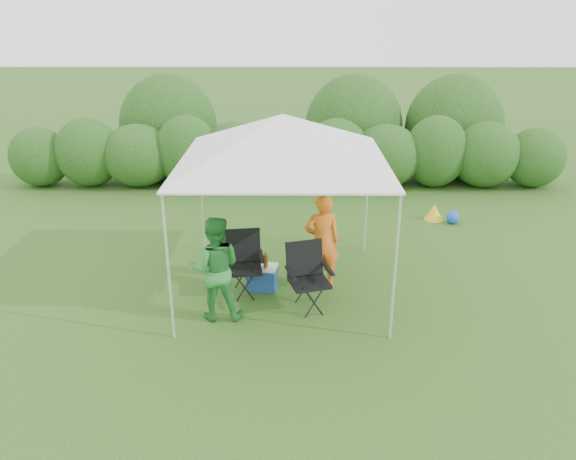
{
  "coord_description": "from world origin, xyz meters",
  "views": [
    {
      "loc": [
        0.13,
        -7.68,
        4.31
      ],
      "look_at": [
        0.08,
        0.4,
        1.05
      ],
      "focal_mm": 35.0,
      "sensor_mm": 36.0,
      "label": 1
    }
  ],
  "objects_px": {
    "canopy": "(283,139)",
    "woman": "(215,269)",
    "chair_left": "(243,259)",
    "man": "(322,242)",
    "chair_right": "(307,272)",
    "cooler": "(262,277)"
  },
  "relations": [
    {
      "from": "canopy",
      "to": "chair_right",
      "type": "xyz_separation_m",
      "value": [
        0.37,
        -0.61,
        -1.89
      ]
    },
    {
      "from": "chair_left",
      "to": "man",
      "type": "height_order",
      "value": "man"
    },
    {
      "from": "canopy",
      "to": "cooler",
      "type": "bearing_deg",
      "value": -173.5
    },
    {
      "from": "woman",
      "to": "canopy",
      "type": "bearing_deg",
      "value": -137.86
    },
    {
      "from": "chair_right",
      "to": "man",
      "type": "bearing_deg",
      "value": 52.66
    },
    {
      "from": "canopy",
      "to": "woman",
      "type": "xyz_separation_m",
      "value": [
        -0.96,
        -0.94,
        -1.67
      ]
    },
    {
      "from": "chair_right",
      "to": "canopy",
      "type": "bearing_deg",
      "value": 104.94
    },
    {
      "from": "man",
      "to": "cooler",
      "type": "bearing_deg",
      "value": -4.22
    },
    {
      "from": "chair_left",
      "to": "man",
      "type": "bearing_deg",
      "value": -0.09
    },
    {
      "from": "cooler",
      "to": "man",
      "type": "bearing_deg",
      "value": 13.87
    },
    {
      "from": "canopy",
      "to": "chair_left",
      "type": "xyz_separation_m",
      "value": [
        -0.63,
        -0.13,
        -1.89
      ]
    },
    {
      "from": "canopy",
      "to": "cooler",
      "type": "xyz_separation_m",
      "value": [
        -0.34,
        -0.04,
        -2.26
      ]
    },
    {
      "from": "chair_left",
      "to": "cooler",
      "type": "distance_m",
      "value": 0.48
    },
    {
      "from": "chair_right",
      "to": "cooler",
      "type": "relative_size",
      "value": 1.92
    },
    {
      "from": "man",
      "to": "woman",
      "type": "relative_size",
      "value": 1.0
    },
    {
      "from": "chair_right",
      "to": "chair_left",
      "type": "relative_size",
      "value": 1.0
    },
    {
      "from": "canopy",
      "to": "woman",
      "type": "bearing_deg",
      "value": -135.78
    },
    {
      "from": "man",
      "to": "chair_left",
      "type": "bearing_deg",
      "value": -1.12
    },
    {
      "from": "chair_right",
      "to": "man",
      "type": "distance_m",
      "value": 0.72
    },
    {
      "from": "chair_left",
      "to": "man",
      "type": "distance_m",
      "value": 1.28
    },
    {
      "from": "chair_left",
      "to": "woman",
      "type": "relative_size",
      "value": 0.64
    },
    {
      "from": "chair_left",
      "to": "woman",
      "type": "height_order",
      "value": "woman"
    }
  ]
}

